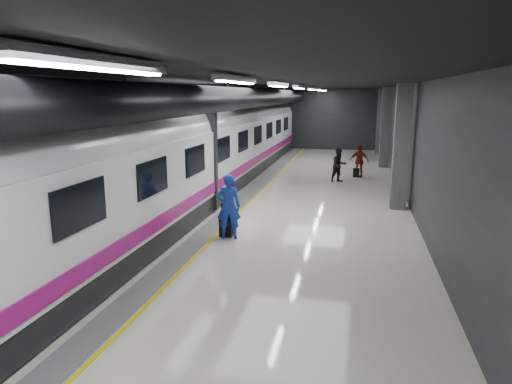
# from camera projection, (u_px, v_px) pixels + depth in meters

# --- Properties ---
(ground) EXTENTS (40.00, 40.00, 0.00)m
(ground) POSITION_uv_depth(u_px,v_px,m) (265.00, 215.00, 15.84)
(ground) COLOR beige
(ground) RESTS_ON ground
(platform_hall) EXTENTS (10.02, 40.02, 4.51)m
(platform_hall) POSITION_uv_depth(u_px,v_px,m) (263.00, 111.00, 16.07)
(platform_hall) COLOR black
(platform_hall) RESTS_ON ground
(train) EXTENTS (3.05, 38.00, 4.05)m
(train) POSITION_uv_depth(u_px,v_px,m) (176.00, 153.00, 16.09)
(train) COLOR black
(train) RESTS_ON ground
(traveler_main) EXTENTS (0.78, 0.61, 1.89)m
(traveler_main) POSITION_uv_depth(u_px,v_px,m) (229.00, 207.00, 13.10)
(traveler_main) COLOR #1938BB
(traveler_main) RESTS_ON ground
(suitcase_main) EXTENTS (0.39, 0.24, 0.63)m
(suitcase_main) POSITION_uv_depth(u_px,v_px,m) (226.00, 226.00, 13.40)
(suitcase_main) COLOR black
(suitcase_main) RESTS_ON ground
(shoulder_bag) EXTENTS (0.29, 0.18, 0.37)m
(shoulder_bag) POSITION_uv_depth(u_px,v_px,m) (227.00, 210.00, 13.25)
(shoulder_bag) COLOR black
(shoulder_bag) RESTS_ON suitcase_main
(traveler_far_a) EXTENTS (1.00, 0.95, 1.62)m
(traveler_far_a) POSITION_uv_depth(u_px,v_px,m) (339.00, 165.00, 21.64)
(traveler_far_a) COLOR black
(traveler_far_a) RESTS_ON ground
(traveler_far_b) EXTENTS (1.03, 0.66, 1.63)m
(traveler_far_b) POSITION_uv_depth(u_px,v_px,m) (359.00, 161.00, 23.01)
(traveler_far_b) COLOR maroon
(traveler_far_b) RESTS_ON ground
(suitcase_far) EXTENTS (0.31, 0.21, 0.46)m
(suitcase_far) POSITION_uv_depth(u_px,v_px,m) (356.00, 173.00, 23.05)
(suitcase_far) COLOR black
(suitcase_far) RESTS_ON ground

